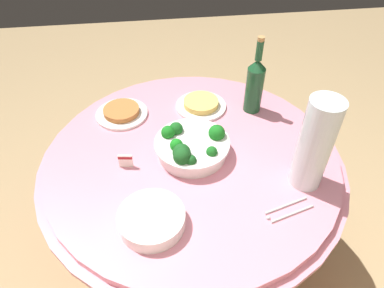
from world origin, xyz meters
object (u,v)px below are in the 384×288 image
object	(u,v)px
decorative_fruit_vase	(314,149)
serving_tongs	(287,210)
broccoli_bowl	(191,147)
food_plate_noodles	(201,104)
wine_bottle	(255,84)
food_plate_peanuts	(122,112)
plate_stack	(152,219)
label_placard_front	(126,160)

from	to	relation	value
decorative_fruit_vase	serving_tongs	xyz separation A→B (m)	(0.10, 0.12, -0.15)
broccoli_bowl	serving_tongs	xyz separation A→B (m)	(-0.28, 0.30, -0.04)
decorative_fruit_vase	food_plate_noodles	size ratio (longest dim) A/B	1.55
wine_bottle	food_plate_peanuts	distance (m)	0.57
plate_stack	broccoli_bowl	bearing A→B (deg)	-119.09
food_plate_peanuts	label_placard_front	xyz separation A→B (m)	(-0.02, 0.31, 0.02)
food_plate_noodles	label_placard_front	bearing A→B (deg)	44.75
food_plate_noodles	serving_tongs	bearing A→B (deg)	107.96
label_placard_front	wine_bottle	bearing A→B (deg)	-152.73
food_plate_noodles	label_placard_front	xyz separation A→B (m)	(0.32, 0.32, 0.02)
decorative_fruit_vase	food_plate_noodles	world-z (taller)	decorative_fruit_vase
plate_stack	wine_bottle	size ratio (longest dim) A/B	0.62
broccoli_bowl	food_plate_peanuts	world-z (taller)	broccoli_bowl
broccoli_bowl	label_placard_front	xyz separation A→B (m)	(0.24, 0.02, -0.01)
plate_stack	serving_tongs	xyz separation A→B (m)	(-0.44, 0.01, -0.02)
broccoli_bowl	decorative_fruit_vase	xyz separation A→B (m)	(-0.38, 0.18, 0.11)
wine_bottle	serving_tongs	size ratio (longest dim) A/B	2.02
decorative_fruit_vase	food_plate_peanuts	distance (m)	0.80
decorative_fruit_vase	food_plate_peanuts	bearing A→B (deg)	-36.00
label_placard_front	decorative_fruit_vase	bearing A→B (deg)	166.20
plate_stack	decorative_fruit_vase	distance (m)	0.56
wine_bottle	decorative_fruit_vase	world-z (taller)	decorative_fruit_vase
serving_tongs	food_plate_peanuts	bearing A→B (deg)	-47.38
wine_bottle	food_plate_peanuts	world-z (taller)	wine_bottle
serving_tongs	decorative_fruit_vase	bearing A→B (deg)	-130.03
decorative_fruit_vase	serving_tongs	size ratio (longest dim) A/B	2.04
broccoli_bowl	wine_bottle	world-z (taller)	wine_bottle
decorative_fruit_vase	food_plate_peanuts	size ratio (longest dim) A/B	1.55
broccoli_bowl	serving_tongs	world-z (taller)	broccoli_bowl
decorative_fruit_vase	label_placard_front	world-z (taller)	decorative_fruit_vase
plate_stack	food_plate_noodles	distance (m)	0.63
food_plate_noodles	food_plate_peanuts	bearing A→B (deg)	1.65
wine_bottle	label_placard_front	world-z (taller)	wine_bottle
wine_bottle	serving_tongs	bearing A→B (deg)	87.39
broccoli_bowl	serving_tongs	distance (m)	0.41
plate_stack	label_placard_front	bearing A→B (deg)	-73.10
decorative_fruit_vase	label_placard_front	bearing A→B (deg)	-13.80
plate_stack	decorative_fruit_vase	xyz separation A→B (m)	(-0.54, -0.11, 0.13)
decorative_fruit_vase	food_plate_noodles	bearing A→B (deg)	-58.21
plate_stack	wine_bottle	xyz separation A→B (m)	(-0.46, -0.54, 0.10)
label_placard_front	food_plate_peanuts	bearing A→B (deg)	-86.30
wine_bottle	food_plate_peanuts	xyz separation A→B (m)	(0.56, -0.03, -0.11)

